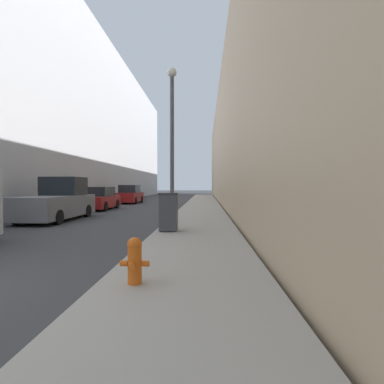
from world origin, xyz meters
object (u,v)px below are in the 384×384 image
at_px(lamppost, 172,137).
at_px(parked_sedan_near, 100,199).
at_px(fire_hydrant, 135,259).
at_px(trash_bin, 168,211).
at_px(parked_sedan_far, 130,195).
at_px(pickup_truck, 57,202).

relative_size(lamppost, parked_sedan_near, 1.50).
bearing_deg(fire_hydrant, trash_bin, 91.51).
bearing_deg(parked_sedan_far, pickup_truck, -90.24).
distance_m(lamppost, pickup_truck, 6.70).
bearing_deg(pickup_truck, parked_sedan_far, 89.76).
height_order(trash_bin, pickup_truck, pickup_truck).
height_order(fire_hydrant, lamppost, lamppost).
distance_m(trash_bin, lamppost, 3.87).
bearing_deg(pickup_truck, lamppost, -16.44).
xyz_separation_m(lamppost, parked_sedan_far, (-5.77, 15.43, -2.91)).
distance_m(fire_hydrant, parked_sedan_near, 17.07).
xyz_separation_m(parked_sedan_near, parked_sedan_far, (0.19, 7.51, 0.06)).
distance_m(fire_hydrant, trash_bin, 5.40).
xyz_separation_m(fire_hydrant, parked_sedan_far, (-6.07, 23.38, 0.26)).
distance_m(pickup_truck, parked_sedan_far, 13.71).
height_order(pickup_truck, parked_sedan_far, pickup_truck).
xyz_separation_m(lamppost, pickup_truck, (-5.83, 1.72, -2.83)).
relative_size(trash_bin, parked_sedan_far, 0.30).
relative_size(parked_sedan_near, parked_sedan_far, 1.01).
bearing_deg(trash_bin, fire_hydrant, -88.49).
bearing_deg(lamppost, parked_sedan_near, 126.96).
bearing_deg(pickup_truck, fire_hydrant, -57.63).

